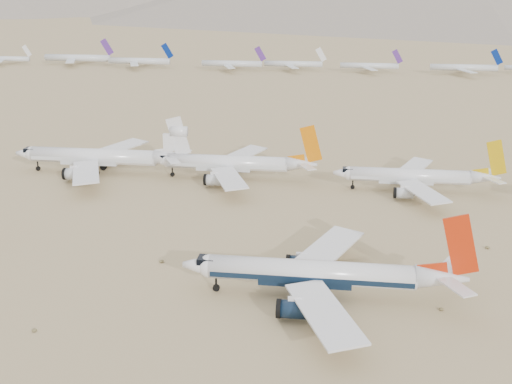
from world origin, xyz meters
TOP-DOWN VIEW (x-y plane):
  - ground at (0.00, 0.00)m, footprint 7000.00×7000.00m
  - main_airliner at (3.31, 3.48)m, footprint 50.56×49.38m
  - row2_gold_tail at (26.37, 68.44)m, footprint 43.54×42.58m
  - row2_orange_tail at (-24.97, 73.13)m, footprint 47.22×46.19m
  - row2_white_trijet at (-64.76, 73.46)m, footprint 51.37×50.20m
  - distant_storage_row at (-46.87, 297.27)m, footprint 484.11×58.88m

SIDE VIEW (x-z plane):
  - ground at x=0.00m, z-range 0.00..0.00m
  - row2_gold_tail at x=26.37m, z-range -3.42..12.09m
  - distant_storage_row at x=-46.87m, z-range -3.21..11.94m
  - row2_orange_tail at x=-24.97m, z-range -3.70..13.15m
  - main_airliner at x=3.31m, z-range -4.02..13.83m
  - row2_white_trijet at x=-64.76m, z-range -3.83..14.37m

